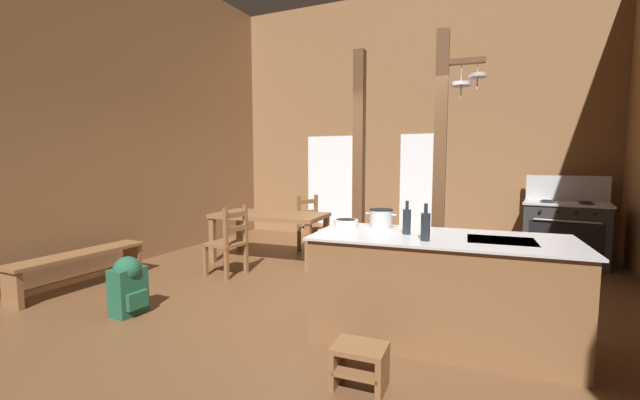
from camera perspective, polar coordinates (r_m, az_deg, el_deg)
ground_plane at (r=4.37m, az=-0.07°, el=-15.90°), size 7.62×8.61×0.10m
wall_back at (r=7.90m, az=12.18°, el=11.15°), size 7.62×0.14×4.66m
wall_left at (r=6.40m, az=-30.43°, el=11.84°), size 0.14×8.61×4.66m
glazed_door_back_left at (r=8.27m, az=1.44°, el=1.96°), size 1.00×0.01×2.05m
glazed_panel_back_right at (r=7.74m, az=14.33°, el=1.53°), size 0.84×0.01×2.05m
kitchen_island at (r=3.70m, az=16.63°, el=-11.92°), size 2.22×1.12×0.91m
stove_range at (r=7.12m, az=31.49°, el=-3.87°), size 1.22×0.92×1.32m
support_post_with_pot_rack at (r=4.85m, az=16.96°, el=5.94°), size 0.55×0.24×3.01m
support_post_center at (r=5.49m, az=5.56°, el=5.11°), size 0.14×0.14×3.01m
step_stool at (r=2.97m, az=5.67°, el=-22.04°), size 0.37×0.30×0.30m
dining_table at (r=6.26m, az=-7.12°, el=-2.72°), size 1.77×1.03×0.74m
ladderback_chair_near_window at (r=5.58m, az=-12.89°, el=-5.91°), size 0.49×0.49×0.95m
ladderback_chair_by_post at (r=6.96m, az=-1.07°, el=-3.49°), size 0.59×0.59×0.95m
bench_along_left_wall at (r=5.75m, az=-30.98°, el=-7.70°), size 0.38×1.63×0.44m
backpack at (r=4.56m, az=-25.65°, el=-10.73°), size 0.32×0.33×0.60m
stockpot_on_counter at (r=3.92m, az=8.68°, el=-2.58°), size 0.30×0.23×0.18m
mixing_bowl_on_counter at (r=3.86m, az=3.72°, el=-3.38°), size 0.23×0.23×0.08m
bottle_tall_on_counter at (r=3.34m, az=14.79°, el=-3.59°), size 0.08×0.08×0.30m
bottle_short_on_counter at (r=3.60m, az=12.25°, el=-2.92°), size 0.07×0.07×0.30m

